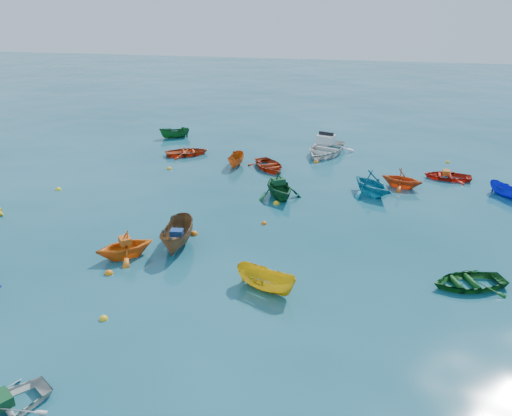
# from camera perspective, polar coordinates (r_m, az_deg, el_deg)

# --- Properties ---
(ground) EXTENTS (160.00, 160.00, 0.00)m
(ground) POSITION_cam_1_polar(r_m,az_deg,el_deg) (23.00, -2.74, -5.67)
(ground) COLOR #0A424F
(ground) RESTS_ON ground
(dinghy_white_near) EXTENTS (3.18, 3.43, 0.58)m
(dinghy_white_near) POSITION_cam_1_polar(r_m,az_deg,el_deg) (17.11, -27.15, -20.19)
(dinghy_white_near) COLOR silver
(dinghy_white_near) RESTS_ON ground
(sampan_brown_mid) EXTENTS (1.69, 3.52, 1.31)m
(sampan_brown_mid) POSITION_cam_1_polar(r_m,az_deg,el_deg) (24.26, -8.84, -4.33)
(sampan_brown_mid) COLOR brown
(sampan_brown_mid) RESTS_ON ground
(dinghy_orange_w) EXTENTS (3.42, 3.38, 1.36)m
(dinghy_orange_w) POSITION_cam_1_polar(r_m,az_deg,el_deg) (23.79, -14.66, -5.43)
(dinghy_orange_w) COLOR orange
(dinghy_orange_w) RESTS_ON ground
(sampan_yellow_mid) EXTENTS (2.97, 2.01, 1.07)m
(sampan_yellow_mid) POSITION_cam_1_polar(r_m,az_deg,el_deg) (20.60, 1.14, -9.36)
(sampan_yellow_mid) COLOR gold
(sampan_yellow_mid) RESTS_ON ground
(dinghy_green_e) EXTENTS (3.65, 3.14, 0.64)m
(dinghy_green_e) POSITION_cam_1_polar(r_m,az_deg,el_deg) (22.62, 23.01, -8.21)
(dinghy_green_e) COLOR #12511B
(dinghy_green_e) RESTS_ON ground
(dinghy_cyan_se) EXTENTS (3.96, 4.01, 1.60)m
(dinghy_cyan_se) POSITION_cam_1_polar(r_m,az_deg,el_deg) (30.99, 12.95, 1.53)
(dinghy_cyan_se) COLOR teal
(dinghy_cyan_se) RESTS_ON ground
(dinghy_red_nw) EXTENTS (3.89, 3.52, 0.66)m
(dinghy_red_nw) POSITION_cam_1_polar(r_m,az_deg,el_deg) (38.29, -7.88, 6.02)
(dinghy_red_nw) COLOR #BD340F
(dinghy_red_nw) RESTS_ON ground
(sampan_orange_n) EXTENTS (1.03, 2.55, 0.98)m
(sampan_orange_n) POSITION_cam_1_polar(r_m,az_deg,el_deg) (35.48, -2.26, 4.86)
(sampan_orange_n) COLOR #B95111
(sampan_orange_n) RESTS_ON ground
(dinghy_green_n) EXTENTS (3.86, 3.99, 1.61)m
(dinghy_green_n) POSITION_cam_1_polar(r_m,az_deg,el_deg) (29.78, 2.63, 1.23)
(dinghy_green_n) COLOR #135328
(dinghy_green_n) RESTS_ON ground
(dinghy_red_ne) EXTENTS (3.10, 2.31, 0.61)m
(dinghy_red_ne) POSITION_cam_1_polar(r_m,az_deg,el_deg) (35.15, 20.98, 3.14)
(dinghy_red_ne) COLOR red
(dinghy_red_ne) RESTS_ON ground
(sampan_blue_far) EXTENTS (2.12, 2.44, 0.92)m
(sampan_blue_far) POSITION_cam_1_polar(r_m,az_deg,el_deg) (33.38, 26.60, 1.17)
(sampan_blue_far) COLOR #1019CA
(sampan_blue_far) RESTS_ON ground
(dinghy_red_far) EXTENTS (3.83, 4.08, 0.69)m
(dinghy_red_far) POSITION_cam_1_polar(r_m,az_deg,el_deg) (34.80, 1.50, 4.50)
(dinghy_red_far) COLOR #A2290D
(dinghy_red_far) RESTS_ON ground
(dinghy_orange_far) EXTENTS (3.11, 2.90, 1.33)m
(dinghy_orange_far) POSITION_cam_1_polar(r_m,az_deg,el_deg) (32.62, 16.23, 2.28)
(dinghy_orange_far) COLOR #D74B14
(dinghy_orange_far) RESTS_ON ground
(sampan_green_far) EXTENTS (2.67, 1.99, 0.97)m
(sampan_green_far) POSITION_cam_1_polar(r_m,az_deg,el_deg) (43.26, -9.25, 7.91)
(sampan_green_far) COLOR #124F1E
(sampan_green_far) RESTS_ON ground
(motorboat_white) EXTENTS (4.77, 5.69, 1.61)m
(motorboat_white) POSITION_cam_1_polar(r_m,az_deg,el_deg) (38.56, 7.91, 6.14)
(motorboat_white) COLOR silver
(motorboat_white) RESTS_ON ground
(tarp_green_a) EXTENTS (0.83, 0.78, 0.32)m
(tarp_green_a) POSITION_cam_1_polar(r_m,az_deg,el_deg) (16.84, -27.11, -18.93)
(tarp_green_a) COLOR #124A24
(tarp_green_a) RESTS_ON dinghy_white_near
(tarp_blue_a) EXTENTS (0.64, 0.51, 0.28)m
(tarp_blue_a) POSITION_cam_1_polar(r_m,az_deg,el_deg) (23.78, -9.04, -2.79)
(tarp_blue_a) COLOR navy
(tarp_blue_a) RESTS_ON sampan_brown_mid
(tarp_orange_a) EXTENTS (0.76, 0.78, 0.30)m
(tarp_orange_a) POSITION_cam_1_polar(r_m,az_deg,el_deg) (23.43, -14.74, -3.61)
(tarp_orange_a) COLOR #D45815
(tarp_orange_a) RESTS_ON dinghy_orange_w
(tarp_green_b) EXTENTS (0.89, 0.83, 0.34)m
(tarp_green_b) POSITION_cam_1_polar(r_m,az_deg,el_deg) (29.52, 2.59, 3.06)
(tarp_green_b) COLOR #114722
(tarp_green_b) RESTS_ON dinghy_green_n
(tarp_orange_b) EXTENTS (0.46, 0.59, 0.27)m
(tarp_orange_b) POSITION_cam_1_polar(r_m,az_deg,el_deg) (35.01, 20.92, 3.84)
(tarp_orange_b) COLOR #CA5C14
(tarp_orange_b) RESTS_ON dinghy_red_ne
(buoy_or_a) EXTENTS (0.36, 0.36, 0.36)m
(buoy_or_a) POSITION_cam_1_polar(r_m,az_deg,el_deg) (22.61, -16.46, -7.22)
(buoy_or_a) COLOR orange
(buoy_or_a) RESTS_ON ground
(buoy_ye_a) EXTENTS (0.32, 0.32, 0.32)m
(buoy_ye_a) POSITION_cam_1_polar(r_m,az_deg,el_deg) (19.76, -17.02, -12.06)
(buoy_ye_a) COLOR yellow
(buoy_ye_a) RESTS_ON ground
(buoy_or_b) EXTENTS (0.30, 0.30, 0.30)m
(buoy_or_b) POSITION_cam_1_polar(r_m,az_deg,el_deg) (26.27, 0.93, -1.82)
(buoy_or_b) COLOR orange
(buoy_or_b) RESTS_ON ground
(buoy_ye_b) EXTENTS (0.34, 0.34, 0.34)m
(buoy_ye_b) POSITION_cam_1_polar(r_m,az_deg,el_deg) (33.24, -21.64, 1.94)
(buoy_ye_b) COLOR yellow
(buoy_ye_b) RESTS_ON ground
(buoy_or_c) EXTENTS (0.38, 0.38, 0.38)m
(buoy_or_c) POSITION_cam_1_polar(r_m,az_deg,el_deg) (25.31, -7.10, -3.01)
(buoy_or_c) COLOR orange
(buoy_or_c) RESTS_ON ground
(buoy_ye_c) EXTENTS (0.38, 0.38, 0.38)m
(buoy_ye_c) POSITION_cam_1_polar(r_m,az_deg,el_deg) (28.81, 2.34, 0.47)
(buoy_ye_c) COLOR gold
(buoy_ye_c) RESTS_ON ground
(buoy_ye_d) EXTENTS (0.35, 0.35, 0.35)m
(buoy_ye_d) POSITION_cam_1_polar(r_m,az_deg,el_deg) (35.24, -9.88, 4.40)
(buoy_ye_d) COLOR yellow
(buoy_ye_d) RESTS_ON ground
(buoy_or_e) EXTENTS (0.37, 0.37, 0.37)m
(buoy_or_e) POSITION_cam_1_polar(r_m,az_deg,el_deg) (36.42, 6.89, 5.19)
(buoy_or_e) COLOR orange
(buoy_or_e) RESTS_ON ground
(buoy_ye_e) EXTENTS (0.30, 0.30, 0.30)m
(buoy_ye_e) POSITION_cam_1_polar(r_m,az_deg,el_deg) (38.64, 21.05, 4.84)
(buoy_ye_e) COLOR yellow
(buoy_ye_e) RESTS_ON ground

